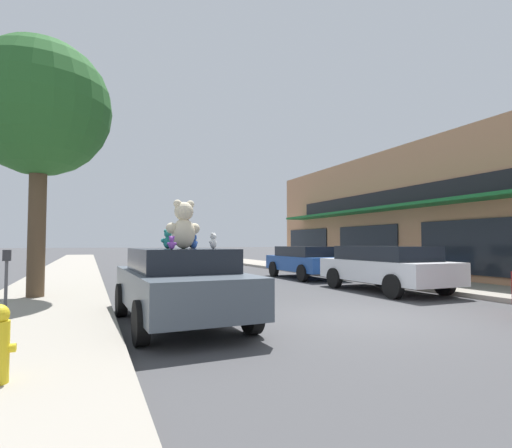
% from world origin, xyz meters
% --- Properties ---
extents(ground_plane, '(260.00, 260.00, 0.00)m').
position_xyz_m(ground_plane, '(0.00, 0.00, 0.00)').
color(ground_plane, '#424244').
extents(sidewalk_near, '(2.91, 90.00, 0.14)m').
position_xyz_m(sidewalk_near, '(-6.12, 0.00, 0.07)').
color(sidewalk_near, gray).
rests_on(sidewalk_near, ground_plane).
extents(plush_art_car, '(2.14, 4.36, 1.44)m').
position_xyz_m(plush_art_car, '(-3.55, 0.76, 0.78)').
color(plush_art_car, '#4C5660').
rests_on(plush_art_car, ground_plane).
extents(teddy_bear_giant, '(0.70, 0.45, 0.94)m').
position_xyz_m(teddy_bear_giant, '(-3.49, 0.72, 1.89)').
color(teddy_bear_giant, beige).
rests_on(teddy_bear_giant, plush_art_car).
extents(teddy_bear_black, '(0.23, 0.16, 0.31)m').
position_xyz_m(teddy_bear_black, '(-3.17, 1.36, 1.59)').
color(teddy_bear_black, black).
rests_on(teddy_bear_black, plush_art_car).
extents(teddy_bear_blue, '(0.20, 0.16, 0.27)m').
position_xyz_m(teddy_bear_blue, '(-3.26, 0.81, 1.57)').
color(teddy_bear_blue, blue).
rests_on(teddy_bear_blue, plush_art_car).
extents(teddy_bear_purple, '(0.17, 0.13, 0.23)m').
position_xyz_m(teddy_bear_purple, '(-3.89, -0.21, 1.55)').
color(teddy_bear_purple, purple).
rests_on(teddy_bear_purple, plush_art_car).
extents(teddy_bear_white, '(0.21, 0.20, 0.31)m').
position_xyz_m(teddy_bear_white, '(-2.93, 0.63, 1.59)').
color(teddy_bear_white, white).
rests_on(teddy_bear_white, plush_art_car).
extents(teddy_bear_teal, '(0.28, 0.19, 0.37)m').
position_xyz_m(teddy_bear_teal, '(-3.75, 0.97, 1.62)').
color(teddy_bear_teal, teal).
rests_on(teddy_bear_teal, plush_art_car).
extents(teddy_bear_green, '(0.19, 0.12, 0.25)m').
position_xyz_m(teddy_bear_green, '(-3.39, 1.15, 1.56)').
color(teddy_bear_green, green).
rests_on(teddy_bear_green, plush_art_car).
extents(parked_car_far_center, '(2.12, 4.60, 1.44)m').
position_xyz_m(parked_car_far_center, '(3.57, 3.31, 0.81)').
color(parked_car_far_center, silver).
rests_on(parked_car_far_center, ground_plane).
extents(parked_car_far_right, '(1.96, 4.31, 1.39)m').
position_xyz_m(parked_car_far_right, '(3.57, 8.44, 0.78)').
color(parked_car_far_right, '#1E4793').
rests_on(parked_car_far_right, ground_plane).
extents(street_tree, '(3.65, 3.65, 6.85)m').
position_xyz_m(street_tree, '(-6.44, 5.02, 5.12)').
color(street_tree, brown).
rests_on(street_tree, sidewalk_near).
extents(parking_meter, '(0.14, 0.10, 1.27)m').
position_xyz_m(parking_meter, '(-6.66, 2.36, 0.95)').
color(parking_meter, '#4C4C51').
rests_on(parking_meter, sidewalk_near).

